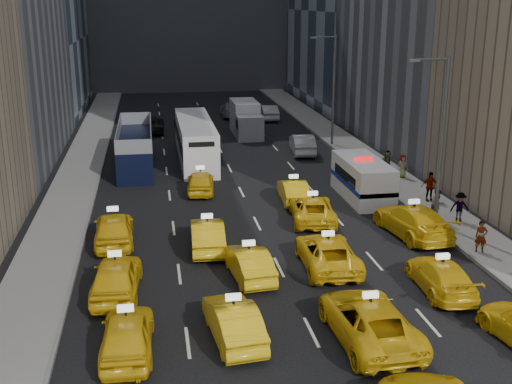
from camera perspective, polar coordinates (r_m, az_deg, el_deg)
ground at (r=22.34m, az=6.24°, el=-14.74°), size 160.00×160.00×0.00m
sidewalk_west at (r=45.09m, az=-15.57°, el=1.27°), size 3.00×90.00×0.15m
sidewalk_east at (r=47.54m, az=10.46°, el=2.40°), size 3.00×90.00×0.15m
curb_west at (r=44.94m, az=-13.73°, el=1.38°), size 0.15×90.00×0.18m
curb_east at (r=47.07m, az=8.79°, el=2.36°), size 0.15×90.00×0.18m
streetlight_near at (r=34.28m, az=16.05°, el=4.81°), size 2.15×0.22×9.00m
streetlight_far at (r=52.79m, az=6.81°, el=9.33°), size 2.15×0.22×9.00m
taxi_4 at (r=22.71m, az=-11.38°, el=-12.26°), size 1.89×4.41×1.48m
taxi_5 at (r=23.18m, az=-2.01°, el=-11.38°), size 1.95×4.42×1.41m
taxi_6 at (r=23.45m, az=10.02°, el=-11.14°), size 2.74×5.57×1.52m
taxi_8 at (r=26.95m, az=-12.32°, el=-7.37°), size 2.17×4.78×1.59m
taxi_9 at (r=27.97m, az=-0.65°, el=-6.29°), size 1.89×4.30×1.37m
taxi_10 at (r=29.13m, az=6.37°, el=-5.38°), size 2.60×5.20×1.42m
taxi_11 at (r=27.80m, az=16.12°, el=-7.19°), size 2.11×4.66×1.33m
taxi_12 at (r=32.44m, az=-12.51°, el=-3.17°), size 2.01×4.74×1.60m
taxi_13 at (r=31.10m, az=-4.35°, el=-3.81°), size 1.74×4.52×1.47m
taxi_14 at (r=35.06m, az=5.02°, el=-1.52°), size 2.89×5.14×1.36m
taxi_15 at (r=33.71m, az=13.76°, el=-2.48°), size 2.91×5.77×1.61m
taxi_16 at (r=40.23m, az=-4.95°, el=0.92°), size 2.04×4.24×1.39m
taxi_17 at (r=38.25m, az=3.34°, el=0.09°), size 1.70×4.22×1.37m
nypd_van at (r=39.35m, az=9.46°, el=1.08°), size 2.87×6.15×2.56m
double_decker at (r=46.97m, az=-10.67°, el=4.01°), size 2.46×10.49×3.05m
city_bus at (r=48.28m, az=-5.41°, el=4.57°), size 2.55×11.78×3.04m
box_truck at (r=57.33m, az=-0.90°, el=6.51°), size 2.85×6.61×2.94m
misc_car_0 at (r=50.42m, az=4.15°, el=4.28°), size 2.16×4.88×1.56m
misc_car_1 at (r=59.34m, az=-9.40°, el=5.95°), size 2.61×5.38×1.47m
misc_car_2 at (r=66.73m, az=-2.19°, el=7.36°), size 2.41×5.35×1.52m
misc_car_3 at (r=62.78m, az=-6.43°, el=6.70°), size 2.07×4.72×1.58m
misc_car_4 at (r=64.93m, az=1.11°, el=7.10°), size 1.73×4.60×1.50m
pedestrian_0 at (r=32.04m, az=19.37°, el=-3.76°), size 0.65×0.53×1.55m
pedestrian_1 at (r=35.67m, az=15.83°, el=-1.16°), size 0.95×0.64×1.80m
pedestrian_2 at (r=36.05m, az=17.67°, el=-1.28°), size 1.11×0.61×1.62m
pedestrian_3 at (r=39.23m, az=15.18°, el=0.48°), size 1.05×0.50×1.77m
pedestrian_4 at (r=44.06m, az=12.89°, el=2.26°), size 0.78×0.45×1.55m
pedestrian_5 at (r=45.14m, az=11.60°, el=2.68°), size 1.48×0.68×1.54m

